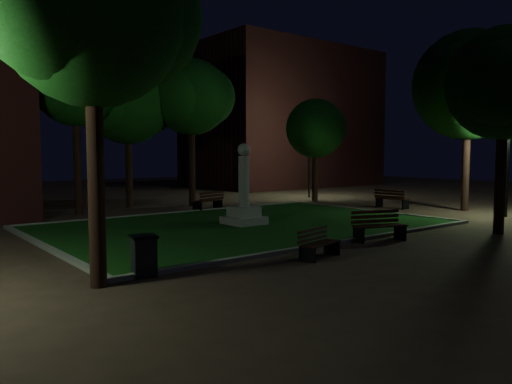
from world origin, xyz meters
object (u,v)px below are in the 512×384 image
(bench_near_left, at_px, (318,244))
(bench_right_side, at_px, (392,199))
(monument, at_px, (244,202))
(bench_near_right, at_px, (379,227))
(bench_far_side, at_px, (209,201))
(trash_bin, at_px, (144,256))

(bench_near_left, height_order, bench_right_side, bench_right_side)
(monument, xyz_separation_m, bench_near_right, (1.48, -5.45, -0.49))
(bench_far_side, bearing_deg, bench_near_left, 56.59)
(bench_near_right, bearing_deg, bench_near_left, -149.41)
(bench_right_side, height_order, bench_far_side, bench_right_side)
(bench_far_side, distance_m, trash_bin, 13.52)
(bench_near_right, relative_size, trash_bin, 1.95)
(monument, relative_size, bench_far_side, 1.72)
(bench_near_right, bearing_deg, monument, 125.01)
(bench_far_side, relative_size, trash_bin, 1.90)
(monument, bearing_deg, bench_far_side, 71.19)
(bench_near_left, bearing_deg, bench_near_right, -1.95)
(bench_near_left, distance_m, bench_right_side, 13.60)
(bench_right_side, height_order, trash_bin, bench_right_side)
(bench_near_left, bearing_deg, bench_right_side, 15.38)
(monument, distance_m, bench_right_side, 9.98)
(bench_near_left, height_order, bench_far_side, bench_far_side)
(bench_near_right, height_order, bench_far_side, bench_near_right)
(bench_near_left, distance_m, bench_near_right, 3.58)
(bench_far_side, bearing_deg, monument, 56.36)
(bench_near_left, xyz_separation_m, bench_far_side, (3.87, 11.50, 0.08))
(bench_right_side, bearing_deg, trash_bin, 102.89)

